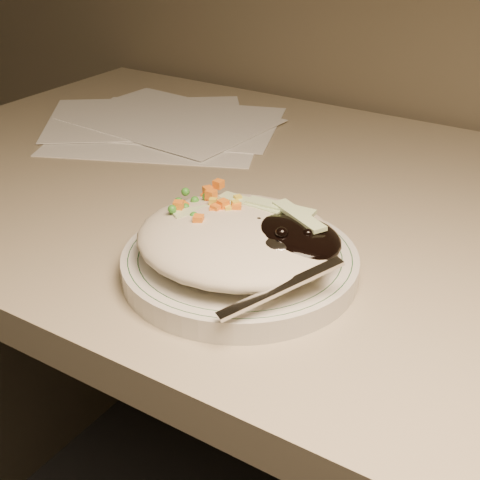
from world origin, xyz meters
The scene contains 5 objects.
desk centered at (0.00, 1.38, 0.54)m, with size 1.40×0.70×0.74m.
plate centered at (-0.07, 1.19, 0.75)m, with size 0.22×0.22×0.02m, color silver.
plate_rim centered at (-0.07, 1.19, 0.76)m, with size 0.21×0.21×0.00m.
meal centered at (-0.07, 1.19, 0.78)m, with size 0.21×0.19×0.05m.
papers centered at (-0.41, 1.50, 0.74)m, with size 0.42×0.38×0.00m.
Camera 1 is at (0.22, 0.73, 1.08)m, focal length 50.00 mm.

